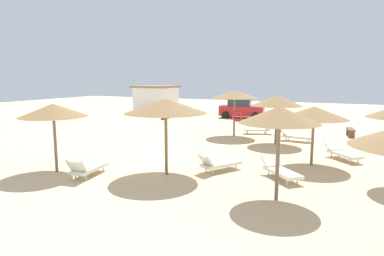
{
  "coord_description": "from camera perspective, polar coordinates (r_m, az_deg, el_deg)",
  "views": [
    {
      "loc": [
        7.32,
        -12.05,
        3.74
      ],
      "look_at": [
        0.0,
        3.0,
        1.2
      ],
      "focal_mm": 31.45,
      "sensor_mm": 36.0,
      "label": 1
    }
  ],
  "objects": [
    {
      "name": "ground_plane",
      "position": [
        14.58,
        -5.19,
        -6.27
      ],
      "size": [
        80.0,
        80.0,
        0.0
      ],
      "primitive_type": "plane",
      "color": "beige"
    },
    {
      "name": "parasol_0",
      "position": [
        12.71,
        -4.49,
        3.73
      ],
      "size": [
        3.15,
        3.15,
        2.95
      ],
      "color": "#75604C",
      "rests_on": "ground"
    },
    {
      "name": "parasol_1",
      "position": [
        14.13,
        -22.47,
        2.77
      ],
      "size": [
        2.62,
        2.62,
        2.73
      ],
      "color": "#75604C",
      "rests_on": "ground"
    },
    {
      "name": "parasol_2",
      "position": [
        21.34,
        7.25,
        5.6
      ],
      "size": [
        2.98,
        2.98,
        2.9
      ],
      "color": "#75604C",
      "rests_on": "ground"
    },
    {
      "name": "parasol_5",
      "position": [
        14.95,
        19.99,
        2.44
      ],
      "size": [
        2.79,
        2.79,
        2.54
      ],
      "color": "#75604C",
      "rests_on": "ground"
    },
    {
      "name": "parasol_6",
      "position": [
        19.19,
        14.19,
        4.52
      ],
      "size": [
        2.86,
        2.86,
        2.75
      ],
      "color": "#75604C",
      "rests_on": "ground"
    },
    {
      "name": "parasol_7",
      "position": [
        10.31,
        14.6,
        2.1
      ],
      "size": [
        2.42,
        2.42,
        2.89
      ],
      "color": "#75604C",
      "rests_on": "ground"
    },
    {
      "name": "lounger_0",
      "position": [
        13.56,
        4.51,
        -6.0
      ],
      "size": [
        1.47,
        1.94,
        0.78
      ],
      "color": "silver",
      "rests_on": "ground"
    },
    {
      "name": "lounger_1",
      "position": [
        13.45,
        -17.3,
        -6.48
      ],
      "size": [
        0.93,
        1.92,
        0.81
      ],
      "color": "silver",
      "rests_on": "ground"
    },
    {
      "name": "lounger_2",
      "position": [
        22.74,
        11.23,
        -0.19
      ],
      "size": [
        1.98,
        1.37,
        0.72
      ],
      "color": "silver",
      "rests_on": "ground"
    },
    {
      "name": "lounger_5",
      "position": [
        16.87,
        24.16,
        -3.86
      ],
      "size": [
        1.75,
        1.85,
        0.64
      ],
      "color": "silver",
      "rests_on": "ground"
    },
    {
      "name": "lounger_6",
      "position": [
        20.65,
        17.12,
        -1.3
      ],
      "size": [
        1.96,
        0.86,
        0.71
      ],
      "color": "silver",
      "rests_on": "ground"
    },
    {
      "name": "lounger_7",
      "position": [
        12.99,
        14.77,
        -6.95
      ],
      "size": [
        1.78,
        1.8,
        0.71
      ],
      "color": "silver",
      "rests_on": "ground"
    },
    {
      "name": "bench_0",
      "position": [
        23.68,
        25.29,
        -0.44
      ],
      "size": [
        0.61,
        1.54,
        0.49
      ],
      "color": "brown",
      "rests_on": "ground"
    },
    {
      "name": "bench_1",
      "position": [
        30.37,
        -4.53,
        2.2
      ],
      "size": [
        0.58,
        1.54,
        0.49
      ],
      "color": "brown",
      "rests_on": "ground"
    },
    {
      "name": "parked_car",
      "position": [
        31.39,
        8.35,
        3.21
      ],
      "size": [
        4.22,
        2.48,
        1.72
      ],
      "color": "#B21E23",
      "rests_on": "ground"
    },
    {
      "name": "beach_cabana",
      "position": [
        35.35,
        -6.12,
        4.88
      ],
      "size": [
        3.9,
        3.83,
        2.86
      ],
      "color": "white",
      "rests_on": "ground"
    }
  ]
}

